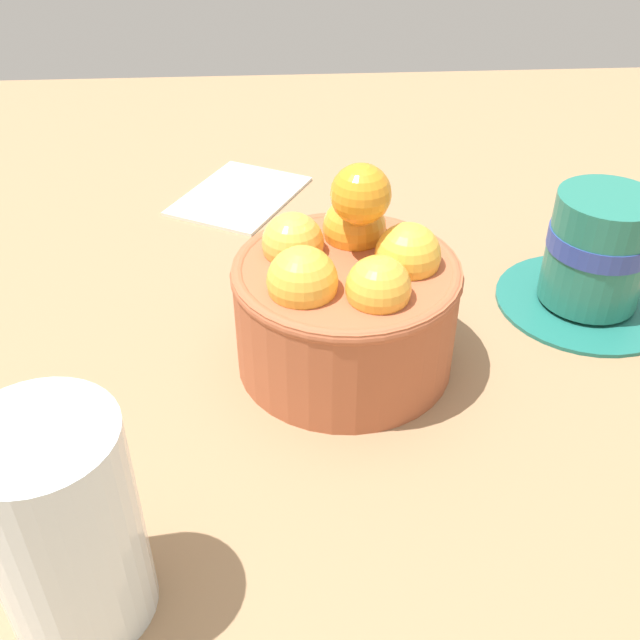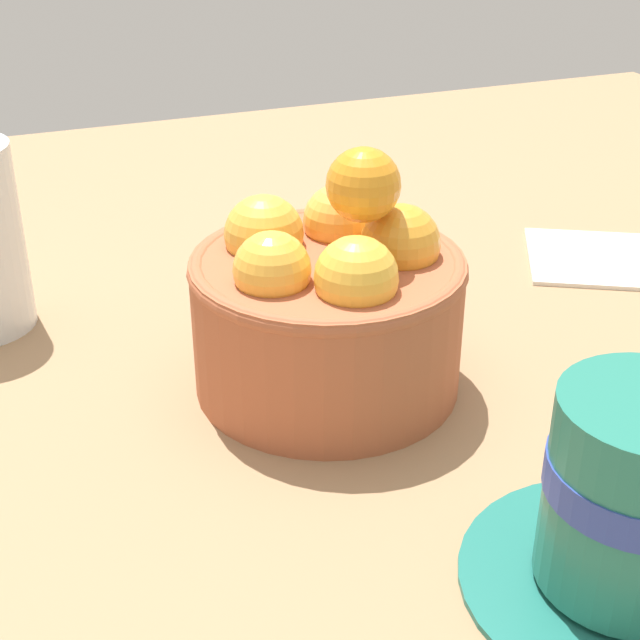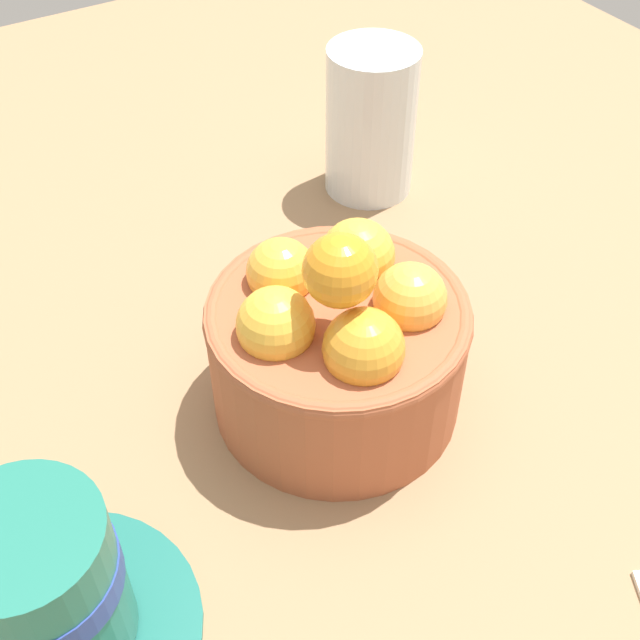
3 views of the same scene
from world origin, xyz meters
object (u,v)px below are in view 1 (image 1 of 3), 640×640
water_glass (64,527)px  terracotta_bowl (346,299)px  coffee_cup (596,257)px  folded_napkin (240,194)px

water_glass → terracotta_bowl: bearing=141.5°
coffee_cup → water_glass: size_ratio=1.16×
coffee_cup → water_glass: bearing=-54.8°
water_glass → folded_napkin: (-42.17, 6.24, -5.34)cm
water_glass → coffee_cup: bearing=125.2°
terracotta_bowl → water_glass: terracotta_bowl is taller
terracotta_bowl → coffee_cup: (-5.49, 18.58, -0.88)cm
folded_napkin → terracotta_bowl: bearing=17.2°
terracotta_bowl → water_glass: size_ratio=1.28×
terracotta_bowl → water_glass: (17.43, -13.89, 0.69)cm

